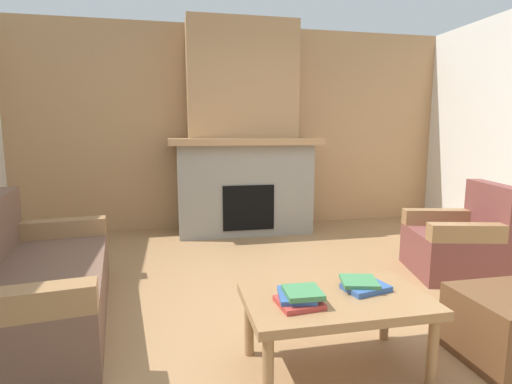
{
  "coord_description": "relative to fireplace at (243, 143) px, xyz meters",
  "views": [
    {
      "loc": [
        -0.89,
        -2.51,
        1.32
      ],
      "look_at": [
        -0.16,
        1.0,
        0.77
      ],
      "focal_mm": 27.89,
      "sensor_mm": 36.0,
      "label": 1
    }
  ],
  "objects": [
    {
      "name": "ground",
      "position": [
        0.0,
        -2.62,
        -1.16
      ],
      "size": [
        9.0,
        9.0,
        0.0
      ],
      "primitive_type": "plane",
      "color": "#9E754C"
    },
    {
      "name": "wall_back_wood_panel",
      "position": [
        0.0,
        0.38,
        0.19
      ],
      "size": [
        6.0,
        0.12,
        2.7
      ],
      "primitive_type": "cube",
      "color": "tan",
      "rests_on": "ground"
    },
    {
      "name": "fireplace",
      "position": [
        0.0,
        0.0,
        0.0
      ],
      "size": [
        1.9,
        0.82,
        2.7
      ],
      "color": "gray",
      "rests_on": "ground"
    },
    {
      "name": "couch",
      "position": [
        -1.88,
        -2.28,
        -0.88
      ],
      "size": [
        1.06,
        1.89,
        0.85
      ],
      "color": "brown",
      "rests_on": "ground"
    },
    {
      "name": "armchair",
      "position": [
        1.69,
        -2.04,
        -0.87
      ],
      "size": [
        0.91,
        0.91,
        0.85
      ],
      "color": "brown",
      "rests_on": "ground"
    },
    {
      "name": "coffee_table",
      "position": [
        -0.05,
        -3.21,
        -0.79
      ],
      "size": [
        1.0,
        0.6,
        0.43
      ],
      "color": "#997047",
      "rests_on": "ground"
    },
    {
      "name": "ottoman",
      "position": [
        0.96,
        -3.34,
        -0.96
      ],
      "size": [
        0.52,
        0.52,
        0.4
      ],
      "primitive_type": "cube",
      "color": "brown",
      "rests_on": "ground"
    },
    {
      "name": "book_stack_near_edge",
      "position": [
        -0.27,
        -3.26,
        -0.7
      ],
      "size": [
        0.24,
        0.27,
        0.08
      ],
      "color": "#B23833",
      "rests_on": "coffee_table"
    },
    {
      "name": "book_stack_center",
      "position": [
        0.14,
        -3.16,
        -0.71
      ],
      "size": [
        0.28,
        0.26,
        0.05
      ],
      "color": "#335699",
      "rests_on": "coffee_table"
    }
  ]
}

